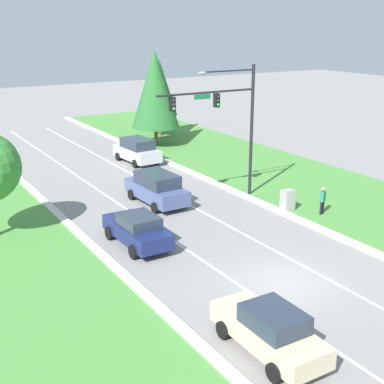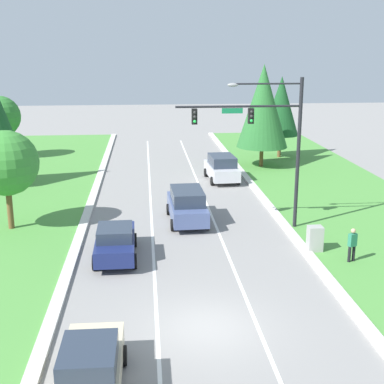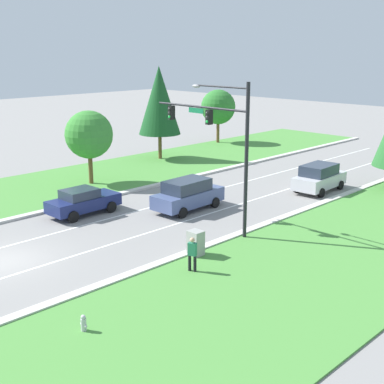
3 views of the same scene
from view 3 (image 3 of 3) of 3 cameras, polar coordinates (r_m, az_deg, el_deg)
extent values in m
plane|color=gray|center=(27.31, -19.40, -6.97)|extent=(160.00, 160.00, 0.00)
cube|color=beige|center=(22.68, -12.93, -10.86)|extent=(0.50, 90.00, 0.15)
cube|color=#4C8E3D|center=(18.95, -3.95, -16.14)|extent=(10.00, 90.00, 0.08)
cube|color=white|center=(25.80, -17.60, -8.11)|extent=(0.14, 81.00, 0.01)
cylinder|color=black|center=(27.79, 5.81, 3.10)|extent=(0.20, 0.20, 8.24)
cylinder|color=black|center=(29.54, 0.90, 9.07)|extent=(6.61, 0.12, 0.12)
cube|color=#147042|center=(29.79, 0.44, 8.69)|extent=(1.10, 0.04, 0.28)
cylinder|color=black|center=(28.44, 3.12, 11.15)|extent=(3.64, 0.09, 0.09)
ellipsoid|color=gray|center=(29.68, 0.44, 11.23)|extent=(0.56, 0.28, 0.20)
cube|color=black|center=(29.15, 1.85, 7.99)|extent=(0.28, 0.32, 0.80)
sphere|color=#2D2D2D|center=(29.00, 1.62, 8.42)|extent=(0.16, 0.16, 0.16)
sphere|color=#2D2D2D|center=(29.02, 1.62, 7.96)|extent=(0.16, 0.16, 0.16)
sphere|color=#23D647|center=(29.05, 1.61, 7.51)|extent=(0.16, 0.16, 0.16)
cube|color=black|center=(31.23, -2.20, 8.46)|extent=(0.28, 0.32, 0.80)
sphere|color=#2D2D2D|center=(31.09, -2.43, 8.86)|extent=(0.16, 0.16, 0.16)
sphere|color=#2D2D2D|center=(31.12, -2.43, 8.43)|extent=(0.16, 0.16, 0.16)
sphere|color=#23D647|center=(31.14, -2.42, 8.01)|extent=(0.16, 0.16, 0.16)
cube|color=navy|center=(33.31, -11.47, -1.15)|extent=(1.85, 4.51, 0.74)
cube|color=#283342|center=(32.99, -11.91, -0.17)|extent=(1.64, 2.04, 0.55)
cylinder|color=black|center=(33.50, -8.63, -1.58)|extent=(0.25, 0.70, 0.70)
cylinder|color=black|center=(34.86, -10.39, -1.00)|extent=(0.25, 0.70, 0.70)
cylinder|color=black|center=(31.98, -12.58, -2.59)|extent=(0.25, 0.70, 0.70)
cylinder|color=black|center=(33.40, -14.25, -1.94)|extent=(0.25, 0.70, 0.70)
cube|color=silver|center=(39.06, 13.41, 1.19)|extent=(2.20, 4.66, 0.87)
cube|color=#283342|center=(38.78, 13.40, 2.32)|extent=(1.91, 2.83, 0.75)
cylinder|color=black|center=(39.97, 15.55, 0.72)|extent=(0.28, 0.66, 0.65)
cylinder|color=black|center=(40.81, 13.14, 1.17)|extent=(0.28, 0.66, 0.65)
cylinder|color=black|center=(37.52, 13.62, -0.07)|extent=(0.28, 0.66, 0.65)
cylinder|color=black|center=(38.41, 11.11, 0.42)|extent=(0.28, 0.66, 0.65)
cube|color=#475684|center=(33.59, -0.41, -0.62)|extent=(2.09, 4.90, 0.87)
cube|color=#283342|center=(33.30, -0.56, 0.68)|extent=(1.83, 2.96, 0.75)
cylinder|color=black|center=(34.18, 2.47, -1.12)|extent=(0.26, 0.67, 0.66)
cylinder|color=black|center=(35.39, 0.14, -0.54)|extent=(0.26, 0.67, 0.66)
cylinder|color=black|center=(32.05, -1.02, -2.21)|extent=(0.26, 0.67, 0.66)
cylinder|color=black|center=(33.33, -3.37, -1.55)|extent=(0.26, 0.67, 0.66)
cube|color=#9E9E99|center=(26.12, 0.39, -5.53)|extent=(0.70, 0.60, 1.31)
cylinder|color=black|center=(24.42, -0.25, -7.65)|extent=(0.14, 0.14, 0.84)
cylinder|color=black|center=(24.32, 0.32, -7.74)|extent=(0.14, 0.14, 0.84)
cube|color=#287556|center=(24.10, 0.03, -6.11)|extent=(0.43, 0.35, 0.60)
sphere|color=tan|center=(23.94, 0.03, -5.13)|extent=(0.22, 0.22, 0.22)
cylinder|color=#B7B7BC|center=(20.03, -11.48, -13.80)|extent=(0.20, 0.20, 0.55)
sphere|color=#B7B7BC|center=(19.88, -11.53, -12.96)|extent=(0.18, 0.18, 0.18)
cylinder|color=#B7B7BC|center=(20.11, -11.68, -13.61)|extent=(0.10, 0.09, 0.09)
cylinder|color=#B7B7BC|center=(19.93, -11.28, -13.86)|extent=(0.10, 0.09, 0.09)
cylinder|color=brown|center=(57.63, 2.78, 6.46)|extent=(0.32, 0.32, 2.49)
sphere|color=#2D752D|center=(57.30, 2.81, 9.05)|extent=(3.65, 3.65, 3.65)
cylinder|color=brown|center=(40.51, -10.76, 2.49)|extent=(0.32, 0.32, 2.43)
sphere|color=#388433|center=(40.05, -10.93, 6.04)|extent=(3.52, 3.52, 3.52)
cylinder|color=brown|center=(49.04, -3.43, 4.85)|extent=(0.32, 0.32, 2.35)
cone|color=#194C23|center=(48.47, -3.51, 9.74)|extent=(3.78, 3.78, 6.05)
camera|label=1|loc=(37.57, -53.92, 10.14)|focal=50.00mm
camera|label=2|loc=(26.06, -60.46, 7.10)|focal=50.00mm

